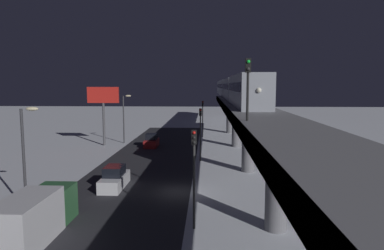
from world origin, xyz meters
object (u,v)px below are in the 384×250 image
object	(u,v)px
rail_signal	(248,78)
sedan_red	(152,141)
traffic_light_mid	(200,127)
box_truck	(35,216)
sedan_white	(114,179)
subway_train	(230,88)
commercial_billboard	(103,101)
traffic_light_near	(194,165)
traffic_light_far	(203,113)

from	to	relation	value
rail_signal	sedan_red	world-z (taller)	rail_signal
rail_signal	traffic_light_mid	xyz separation A→B (m)	(3.40, -18.79, -5.40)
box_truck	sedan_white	bearing A→B (deg)	-100.84
subway_train	commercial_billboard	bearing A→B (deg)	36.80
rail_signal	traffic_light_near	size ratio (longest dim) A/B	0.62
traffic_light_near	traffic_light_far	size ratio (longest dim) A/B	1.00
traffic_light_far	commercial_billboard	distance (m)	17.86
box_truck	commercial_billboard	bearing A→B (deg)	-80.44
rail_signal	sedan_white	xyz separation A→B (m)	(10.90, -7.55, -8.80)
rail_signal	sedan_white	size ratio (longest dim) A/B	0.85
commercial_billboard	traffic_light_far	bearing A→B (deg)	-147.63
rail_signal	sedan_white	distance (m)	15.91
sedan_red	traffic_light_near	world-z (taller)	traffic_light_near
sedan_red	commercial_billboard	world-z (taller)	commercial_billboard
subway_train	rail_signal	xyz separation A→B (m)	(1.80, 44.34, 0.95)
commercial_billboard	sedan_red	bearing A→B (deg)	172.90
traffic_light_near	traffic_light_mid	size ratio (longest dim) A/B	1.00
subway_train	traffic_light_near	bearing A→B (deg)	83.49
sedan_white	rail_signal	bearing A→B (deg)	145.28
traffic_light_mid	box_truck	bearing A→B (deg)	66.34
sedan_white	traffic_light_far	bearing A→B (deg)	-103.52
traffic_light_far	subway_train	bearing A→B (deg)	-132.89
commercial_billboard	rail_signal	bearing A→B (deg)	122.02
sedan_red	traffic_light_far	xyz separation A→B (m)	(-7.50, -10.38, 3.40)
traffic_light_mid	traffic_light_far	xyz separation A→B (m)	(0.00, -19.96, 0.00)
subway_train	rail_signal	world-z (taller)	rail_signal
traffic_light_near	sedan_red	bearing A→B (deg)	-75.75
traffic_light_mid	commercial_billboard	bearing A→B (deg)	-35.13
traffic_light_mid	traffic_light_near	bearing A→B (deg)	90.00
rail_signal	traffic_light_near	xyz separation A→B (m)	(3.40, 1.16, -5.40)
box_truck	traffic_light_mid	world-z (taller)	traffic_light_mid
traffic_light_near	traffic_light_far	distance (m)	39.91
traffic_light_far	box_truck	bearing A→B (deg)	77.15
sedan_red	traffic_light_near	distance (m)	30.66
rail_signal	box_truck	bearing A→B (deg)	12.63
sedan_red	box_truck	distance (m)	31.33
rail_signal	box_truck	world-z (taller)	rail_signal
rail_signal	box_truck	distance (m)	15.58
sedan_red	sedan_white	bearing A→B (deg)	90.00
traffic_light_far	traffic_light_mid	bearing A→B (deg)	90.00
sedan_white	subway_train	bearing A→B (deg)	-109.04
sedan_white	sedan_red	size ratio (longest dim) A/B	1.17
traffic_light_mid	commercial_billboard	world-z (taller)	commercial_billboard
sedan_white	traffic_light_mid	xyz separation A→B (m)	(-7.50, -11.24, 3.40)
subway_train	sedan_red	xyz separation A→B (m)	(12.69, 15.97, -7.85)
traffic_light_mid	traffic_light_far	distance (m)	19.96
box_truck	traffic_light_far	size ratio (longest dim) A/B	1.16
subway_train	sedan_red	size ratio (longest dim) A/B	18.42
rail_signal	commercial_billboard	size ratio (longest dim) A/B	0.45
traffic_light_far	sedan_red	bearing A→B (deg)	54.15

